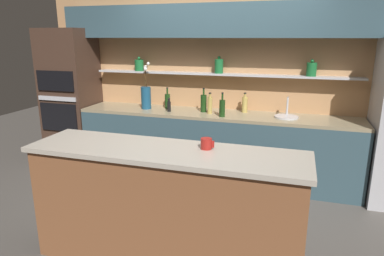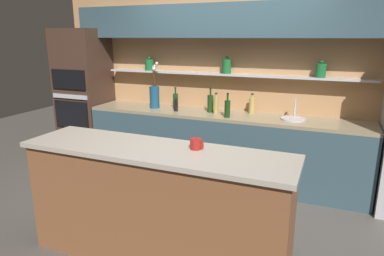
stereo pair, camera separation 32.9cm
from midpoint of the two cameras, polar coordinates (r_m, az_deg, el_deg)
name	(u,v)px [view 2 (the right image)]	position (r m, az deg, el deg)	size (l,w,h in m)	color
ground_plane	(187,222)	(3.74, 1.70, -15.52)	(12.00, 12.00, 0.00)	#4C4742
back_wall_unit	(231,63)	(4.69, 8.64, 10.60)	(5.20, 0.44, 2.60)	tan
back_counter_unit	(221,147)	(4.64, 6.88, -3.16)	(3.70, 0.62, 0.92)	#334C56
island_counter	(156,205)	(2.97, -2.73, -12.77)	(2.29, 0.61, 1.02)	brown
oven_tower	(85,96)	(5.51, -15.85, 5.12)	(0.70, 0.64, 2.01)	#3D281E
flower_vase	(155,95)	(4.82, -4.33, 5.45)	(0.14, 0.15, 0.64)	navy
sink_fixture	(293,118)	(4.37, 18.62, 1.62)	(0.29, 0.29, 0.25)	#B7B7BC
bottle_wine_0	(176,100)	(4.81, -0.80, 4.60)	(0.07, 0.07, 0.30)	#193814
bottle_sauce_1	(176,105)	(4.61, -0.64, 3.76)	(0.05, 0.05, 0.18)	black
bottle_sauce_2	(227,110)	(4.37, 7.95, 2.96)	(0.05, 0.05, 0.18)	black
bottle_spirit_3	(252,105)	(4.57, 12.01, 3.71)	(0.07, 0.07, 0.26)	tan
bottle_wine_4	(227,108)	(4.28, 8.12, 3.23)	(0.07, 0.07, 0.31)	#193814
bottle_wine_5	(210,103)	(4.56, 5.15, 4.11)	(0.08, 0.08, 0.32)	#193814
bottle_spirit_6	(216,105)	(4.46, 6.14, 3.80)	(0.06, 0.06, 0.28)	tan
coffee_mug	(196,144)	(2.74, 4.09, -2.71)	(0.11, 0.09, 0.09)	maroon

